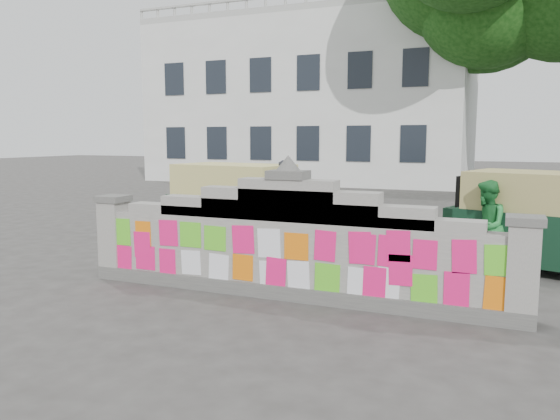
{
  "coord_description": "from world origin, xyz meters",
  "views": [
    {
      "loc": [
        2.79,
        -6.98,
        2.24
      ],
      "look_at": [
        -0.54,
        1.0,
        1.1
      ],
      "focal_mm": 35.0,
      "sensor_mm": 36.0,
      "label": 1
    }
  ],
  "objects_px": {
    "rickshaw_right": "(538,219)",
    "cyclist_bike": "(287,226)",
    "pedestrian": "(486,227)",
    "cyclist_rider": "(287,210)",
    "rickshaw_left": "(237,202)"
  },
  "relations": [
    {
      "from": "rickshaw_right",
      "to": "cyclist_bike",
      "type": "bearing_deg",
      "value": 17.28
    },
    {
      "from": "cyclist_rider",
      "to": "rickshaw_right",
      "type": "xyz_separation_m",
      "value": [
        4.64,
        -0.07,
        0.09
      ]
    },
    {
      "from": "pedestrian",
      "to": "rickshaw_right",
      "type": "relative_size",
      "value": 0.5
    },
    {
      "from": "cyclist_bike",
      "to": "pedestrian",
      "type": "bearing_deg",
      "value": -110.95
    },
    {
      "from": "rickshaw_left",
      "to": "pedestrian",
      "type": "bearing_deg",
      "value": 0.46
    },
    {
      "from": "cyclist_bike",
      "to": "rickshaw_left",
      "type": "relative_size",
      "value": 0.55
    },
    {
      "from": "cyclist_bike",
      "to": "rickshaw_left",
      "type": "distance_m",
      "value": 1.27
    },
    {
      "from": "cyclist_rider",
      "to": "cyclist_bike",
      "type": "bearing_deg",
      "value": -0.0
    },
    {
      "from": "rickshaw_left",
      "to": "cyclist_rider",
      "type": "bearing_deg",
      "value": 5.1
    },
    {
      "from": "cyclist_rider",
      "to": "rickshaw_left",
      "type": "bearing_deg",
      "value": 75.12
    },
    {
      "from": "rickshaw_right",
      "to": "cyclist_rider",
      "type": "bearing_deg",
      "value": 17.28
    },
    {
      "from": "rickshaw_right",
      "to": "pedestrian",
      "type": "bearing_deg",
      "value": 55.33
    },
    {
      "from": "cyclist_rider",
      "to": "pedestrian",
      "type": "height_order",
      "value": "pedestrian"
    },
    {
      "from": "pedestrian",
      "to": "cyclist_rider",
      "type": "bearing_deg",
      "value": -104.35
    },
    {
      "from": "cyclist_bike",
      "to": "pedestrian",
      "type": "distance_m",
      "value": 3.91
    }
  ]
}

